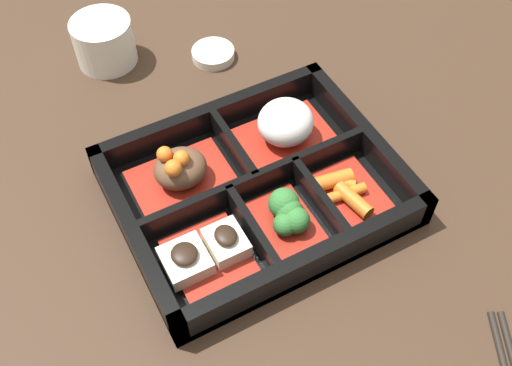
% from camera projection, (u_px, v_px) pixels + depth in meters
% --- Properties ---
extents(ground_plane, '(3.00, 3.00, 0.00)m').
position_uv_depth(ground_plane, '(256.00, 197.00, 0.63)').
color(ground_plane, '#382619').
extents(bento_base, '(0.28, 0.22, 0.01)m').
position_uv_depth(bento_base, '(256.00, 195.00, 0.62)').
color(bento_base, black).
rests_on(bento_base, ground_plane).
extents(bento_rim, '(0.28, 0.22, 0.04)m').
position_uv_depth(bento_rim, '(257.00, 187.00, 0.61)').
color(bento_rim, black).
rests_on(bento_rim, ground_plane).
extents(bowl_stew, '(0.10, 0.08, 0.05)m').
position_uv_depth(bowl_stew, '(180.00, 171.00, 0.61)').
color(bowl_stew, maroon).
rests_on(bowl_stew, bento_base).
extents(bowl_rice, '(0.10, 0.08, 0.05)m').
position_uv_depth(bowl_rice, '(285.00, 125.00, 0.64)').
color(bowl_rice, maroon).
rests_on(bowl_rice, bento_base).
extents(bowl_tofu, '(0.08, 0.08, 0.03)m').
position_uv_depth(bowl_tofu, '(205.00, 253.00, 0.56)').
color(bowl_tofu, maroon).
rests_on(bowl_tofu, bento_base).
extents(bowl_greens, '(0.06, 0.08, 0.04)m').
position_uv_depth(bowl_greens, '(288.00, 214.00, 0.58)').
color(bowl_greens, maroon).
rests_on(bowl_greens, bento_base).
extents(bowl_carrots, '(0.06, 0.08, 0.02)m').
position_uv_depth(bowl_carrots, '(346.00, 191.00, 0.61)').
color(bowl_carrots, maroon).
rests_on(bowl_carrots, bento_base).
extents(tea_cup, '(0.07, 0.07, 0.06)m').
position_uv_depth(tea_cup, '(104.00, 41.00, 0.74)').
color(tea_cup, beige).
rests_on(tea_cup, ground_plane).
extents(sauce_dish, '(0.05, 0.05, 0.01)m').
position_uv_depth(sauce_dish, '(213.00, 54.00, 0.76)').
color(sauce_dish, beige).
rests_on(sauce_dish, ground_plane).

